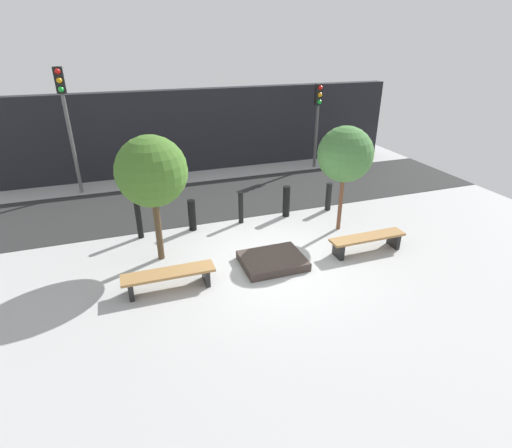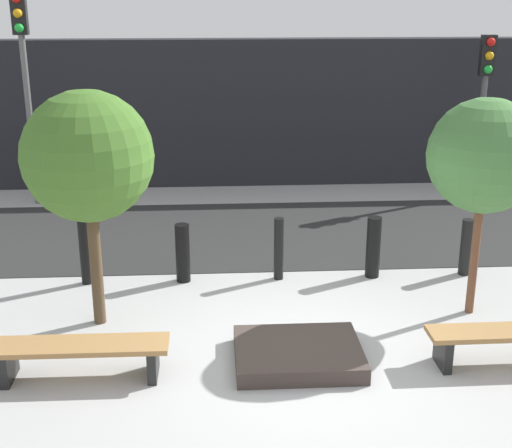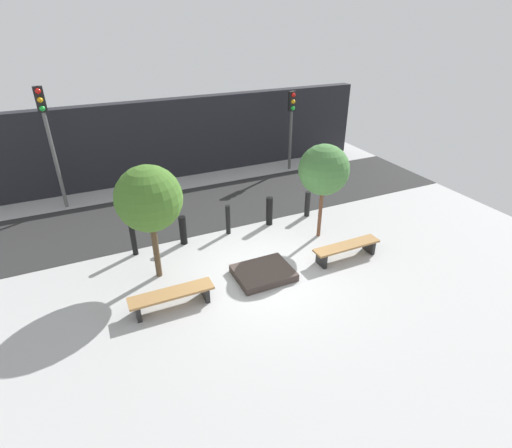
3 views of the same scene
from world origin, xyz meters
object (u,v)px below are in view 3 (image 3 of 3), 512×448
Objects in this scene: bench_right at (346,248)px; bollard_left at (183,230)px; bollard_far_left at (133,238)px; bollard_far_right at (307,204)px; traffic_light_west at (47,128)px; tree_behind_right_bench at (324,170)px; planter_bed at (263,273)px; bollard_right at (269,211)px; tree_behind_left_bench at (149,199)px; bench_left at (172,296)px; traffic_light_mid_west at (291,116)px; bollard_center at (228,220)px.

bollard_left reaches higher than bench_right.
bollard_far_right is (5.64, 0.00, -0.11)m from bollard_far_left.
traffic_light_west is (-3.05, 4.15, 2.34)m from bollard_left.
tree_behind_right_bench is 3.26× the size of bollard_left.
traffic_light_west reaches higher than planter_bed.
bollard_far_right is 8.70m from traffic_light_west.
tree_behind_right_bench is 3.08× the size of bollard_right.
bollard_right is at bearing 0.00° from bollard_far_left.
bench_right is 1.83× the size of bollard_far_left.
planter_bed is 0.49× the size of tree_behind_left_bench.
bollard_far_right reaches higher than bench_left.
tree_behind_left_bench is at bearing -141.78° from traffic_light_mid_west.
bollard_center is (2.45, 1.30, -1.72)m from tree_behind_left_bench.
bollard_right is at bearing 180.00° from bollard_far_right.
traffic_light_mid_west is (5.87, 4.14, 1.82)m from bollard_left.
bench_right is at bearing -26.98° from bollard_far_left.
traffic_light_west is (-1.64, 4.15, 2.24)m from bollard_far_left.
bollard_center is (2.82, 0.00, -0.07)m from bollard_far_left.
bollard_left is (-3.86, 2.68, 0.12)m from bench_right.
tree_behind_left_bench is at bearing -161.40° from bollard_right.
tree_behind_right_bench is 4.41m from bollard_left.
tree_behind_right_bench is (2.45, 1.18, 2.03)m from planter_bed.
bollard_far_left is (-5.27, 1.30, -1.59)m from tree_behind_right_bench.
traffic_light_west reaches higher than bollard_far_left.
bollard_right is 1.41m from bollard_far_right.
bollard_far_right is (2.82, 2.48, 0.33)m from planter_bed.
planter_bed is at bearing -56.04° from traffic_light_west.
bollard_right is at bearing 60.38° from planter_bed.
bench_left is at bearing -153.02° from bollard_far_right.
traffic_light_west is (-6.91, 6.83, 2.46)m from bench_right.
bollard_far_left is 0.33× the size of traffic_light_mid_west.
bollard_far_left is (-2.82, 2.48, 0.44)m from planter_bed.
bollard_right reaches higher than planter_bed.
planter_bed is 1.68× the size of bollard_far_right.
bollard_far_right is at bearing 27.39° from bench_left.
planter_bed is 3.39m from tree_behind_right_bench.
tree_behind_left_bench reaches higher than bollard_far_left.
bollard_far_right is at bearing 0.00° from bollard_left.
planter_bed is 1.54× the size of bollard_center.
traffic_light_mid_west is at bearing 42.87° from bollard_center.
tree_behind_right_bench is (0.00, 1.38, 1.81)m from bench_right.
traffic_light_west is (-2.02, 5.44, 0.59)m from tree_behind_left_bench.
bench_right is at bearing -47.62° from bollard_center.
bench_right is 5.91m from bollard_far_left.
bench_right is 5.42m from tree_behind_left_bench.
bench_left is 0.99× the size of bench_right.
bench_left is 2.33m from tree_behind_left_bench.
tree_behind_right_bench is 2.66× the size of bollard_far_left.
traffic_light_mid_west is (8.93, -0.00, -0.52)m from traffic_light_west.
tree_behind_right_bench is at bearing -18.60° from bollard_left.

